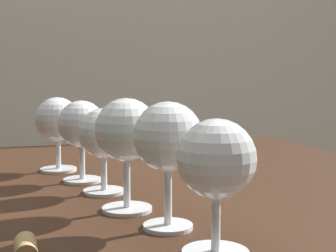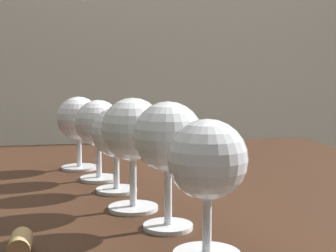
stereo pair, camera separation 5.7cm
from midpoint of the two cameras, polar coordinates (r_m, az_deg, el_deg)
dining_table at (r=0.84m, az=-5.42°, el=-13.38°), size 1.12×0.91×0.76m
wine_glass_cabernet at (r=0.49m, az=7.76°, el=-4.12°), size 0.08×0.08×0.14m
wine_glass_amber at (r=0.57m, az=2.85°, el=-1.55°), size 0.08×0.08×0.15m
wine_glass_rose at (r=0.65m, az=-1.44°, el=-0.79°), size 0.08×0.08×0.15m
wine_glass_white at (r=0.75m, az=-3.65°, el=-0.94°), size 0.07×0.07×0.13m
wine_glass_pinot at (r=0.83m, az=-5.66°, el=0.07°), size 0.07×0.07×0.13m
wine_glass_port at (r=0.93m, az=-8.19°, el=0.60°), size 0.08×0.08×0.13m
cork at (r=0.53m, az=-13.05°, el=-12.68°), size 0.02×0.04×0.02m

